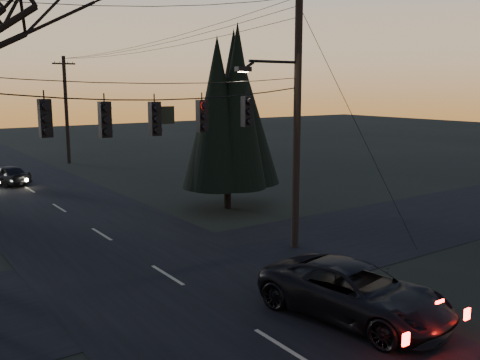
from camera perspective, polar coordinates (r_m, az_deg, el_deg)
main_road at (r=26.97m, az=-17.52°, el=-3.65°), size 8.00×120.00×0.02m
cross_road at (r=18.02m, az=-7.76°, el=-10.04°), size 60.00×7.00×0.02m
utility_pole_right at (r=20.95m, az=5.86°, el=-7.15°), size 5.00×0.30×10.00m
utility_pole_far_r at (r=45.50m, az=-17.75°, el=1.73°), size 1.80×0.30×8.50m
span_signal_assembly at (r=16.86m, az=-8.91°, el=6.73°), size 11.50×0.44×1.61m
evergreen_right at (r=26.73m, az=-1.39°, el=7.50°), size 4.44×4.44×8.80m
suv_near at (r=14.85m, az=12.12°, el=-11.64°), size 3.37×5.64×1.47m
sedan_oncoming_a at (r=36.72m, az=-23.72°, el=0.49°), size 2.75×4.02×1.27m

